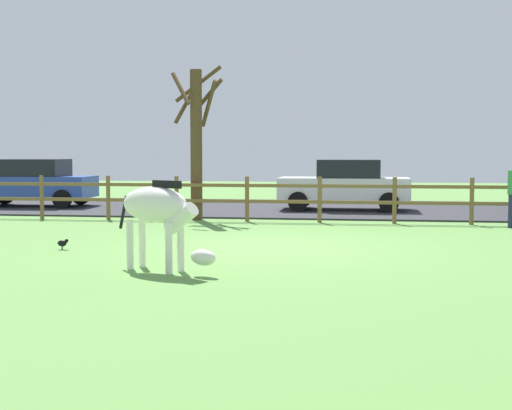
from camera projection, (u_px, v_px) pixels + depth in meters
ground_plane at (276, 247)px, 13.73m from camera, size 60.00×60.00×0.00m
parking_asphalt at (310, 208)px, 22.90m from camera, size 28.00×7.40×0.05m
paddock_fence at (283, 196)px, 18.67m from camera, size 21.29×0.11×1.20m
bare_tree at (196, 136)px, 19.23m from camera, size 1.45×1.47×4.25m
zebra at (159, 212)px, 10.96m from camera, size 1.80×1.07×1.41m
crow_on_grass at (63, 243)px, 13.42m from camera, size 0.21×0.10×0.20m
parked_car_white at (345, 184)px, 21.98m from camera, size 4.00×1.88×1.56m
parked_car_blue at (33, 182)px, 23.45m from camera, size 4.07×2.02×1.56m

